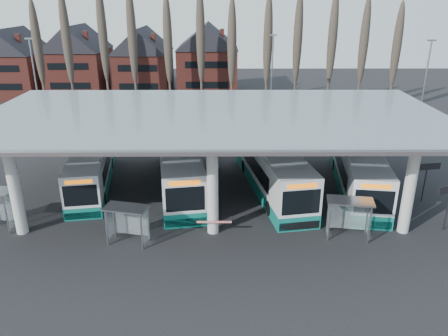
{
  "coord_description": "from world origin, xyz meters",
  "views": [
    {
      "loc": [
        0.57,
        -21.69,
        13.84
      ],
      "look_at": [
        0.72,
        7.0,
        2.56
      ],
      "focal_mm": 35.0,
      "sensor_mm": 36.0,
      "label": 1
    }
  ],
  "objects_px": {
    "bus_0": "(92,167)",
    "bus_1": "(179,166)",
    "shelter_2": "(349,210)",
    "shelter_1": "(128,216)",
    "bus_3": "(358,169)",
    "bus_2": "(272,168)"
  },
  "relations": [
    {
      "from": "bus_0",
      "to": "bus_1",
      "type": "bearing_deg",
      "value": -11.37
    },
    {
      "from": "bus_0",
      "to": "shelter_2",
      "type": "height_order",
      "value": "bus_0"
    },
    {
      "from": "shelter_1",
      "to": "shelter_2",
      "type": "bearing_deg",
      "value": 15.61
    },
    {
      "from": "bus_1",
      "to": "bus_3",
      "type": "distance_m",
      "value": 13.68
    },
    {
      "from": "shelter_1",
      "to": "shelter_2",
      "type": "xyz_separation_m",
      "value": [
        13.3,
        0.57,
        0.1
      ]
    },
    {
      "from": "bus_2",
      "to": "bus_3",
      "type": "bearing_deg",
      "value": -9.85
    },
    {
      "from": "bus_1",
      "to": "shelter_1",
      "type": "xyz_separation_m",
      "value": [
        -2.26,
        -8.26,
        0.01
      ]
    },
    {
      "from": "bus_1",
      "to": "bus_0",
      "type": "bearing_deg",
      "value": 168.64
    },
    {
      "from": "bus_2",
      "to": "bus_3",
      "type": "height_order",
      "value": "bus_2"
    },
    {
      "from": "bus_2",
      "to": "bus_3",
      "type": "xyz_separation_m",
      "value": [
        6.55,
        -0.03,
        -0.05
      ]
    },
    {
      "from": "bus_1",
      "to": "shelter_1",
      "type": "height_order",
      "value": "bus_1"
    },
    {
      "from": "bus_3",
      "to": "bus_2",
      "type": "bearing_deg",
      "value": -172.41
    },
    {
      "from": "bus_0",
      "to": "bus_1",
      "type": "height_order",
      "value": "bus_1"
    },
    {
      "from": "bus_2",
      "to": "bus_3",
      "type": "relative_size",
      "value": 1.03
    },
    {
      "from": "bus_1",
      "to": "shelter_2",
      "type": "bearing_deg",
      "value": -43.75
    },
    {
      "from": "bus_0",
      "to": "shelter_1",
      "type": "distance_m",
      "value": 9.69
    },
    {
      "from": "bus_1",
      "to": "bus_2",
      "type": "distance_m",
      "value": 7.14
    },
    {
      "from": "bus_1",
      "to": "shelter_2",
      "type": "relative_size",
      "value": 4.63
    },
    {
      "from": "bus_0",
      "to": "shelter_1",
      "type": "height_order",
      "value": "bus_0"
    },
    {
      "from": "shelter_1",
      "to": "shelter_2",
      "type": "height_order",
      "value": "shelter_2"
    },
    {
      "from": "bus_1",
      "to": "shelter_1",
      "type": "distance_m",
      "value": 8.57
    },
    {
      "from": "bus_1",
      "to": "shelter_1",
      "type": "relative_size",
      "value": 4.81
    }
  ]
}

